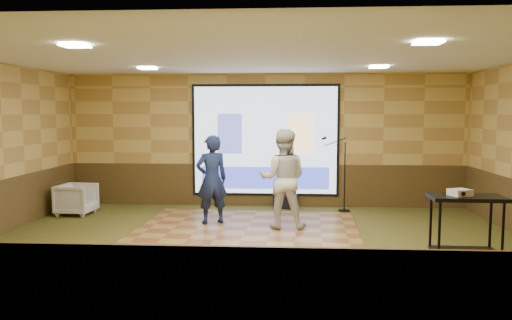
# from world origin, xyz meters

# --- Properties ---
(ground) EXTENTS (9.00, 9.00, 0.00)m
(ground) POSITION_xyz_m (0.00, 0.00, 0.00)
(ground) COLOR #2F3819
(ground) RESTS_ON ground
(room_shell) EXTENTS (9.04, 7.04, 3.02)m
(room_shell) POSITION_xyz_m (0.00, 0.00, 2.09)
(room_shell) COLOR tan
(room_shell) RESTS_ON ground
(wainscot_back) EXTENTS (9.00, 0.04, 0.95)m
(wainscot_back) POSITION_xyz_m (0.00, 3.48, 0.47)
(wainscot_back) COLOR #473217
(wainscot_back) RESTS_ON ground
(wainscot_front) EXTENTS (9.00, 0.04, 0.95)m
(wainscot_front) POSITION_xyz_m (0.00, -3.48, 0.47)
(wainscot_front) COLOR #473217
(wainscot_front) RESTS_ON ground
(projector_screen) EXTENTS (3.32, 0.06, 2.52)m
(projector_screen) POSITION_xyz_m (0.00, 3.44, 1.47)
(projector_screen) COLOR black
(projector_screen) RESTS_ON room_shell
(downlight_nw) EXTENTS (0.32, 0.32, 0.02)m
(downlight_nw) POSITION_xyz_m (-2.20, 1.80, 2.97)
(downlight_nw) COLOR #FFF0BF
(downlight_nw) RESTS_ON room_shell
(downlight_ne) EXTENTS (0.32, 0.32, 0.02)m
(downlight_ne) POSITION_xyz_m (2.20, 1.80, 2.97)
(downlight_ne) COLOR #FFF0BF
(downlight_ne) RESTS_ON room_shell
(downlight_sw) EXTENTS (0.32, 0.32, 0.02)m
(downlight_sw) POSITION_xyz_m (-2.20, -1.50, 2.97)
(downlight_sw) COLOR #FFF0BF
(downlight_sw) RESTS_ON room_shell
(downlight_se) EXTENTS (0.32, 0.32, 0.02)m
(downlight_se) POSITION_xyz_m (2.20, -1.50, 2.97)
(downlight_se) COLOR #FFF0BF
(downlight_se) RESTS_ON room_shell
(dance_floor) EXTENTS (4.11, 3.20, 0.03)m
(dance_floor) POSITION_xyz_m (-0.22, 1.23, 0.01)
(dance_floor) COLOR olive
(dance_floor) RESTS_ON ground
(player_left) EXTENTS (0.72, 0.62, 1.68)m
(player_left) POSITION_xyz_m (-0.92, 1.48, 0.87)
(player_left) COLOR #151F42
(player_left) RESTS_ON dance_floor
(player_right) EXTENTS (0.92, 0.74, 1.80)m
(player_right) POSITION_xyz_m (0.42, 1.19, 0.93)
(player_right) COLOR beige
(player_right) RESTS_ON dance_floor
(av_table) EXTENTS (0.96, 0.51, 1.02)m
(av_table) POSITION_xyz_m (2.91, -1.00, 0.72)
(av_table) COLOR black
(av_table) RESTS_ON ground
(projector) EXTENTS (0.33, 0.31, 0.09)m
(projector) POSITION_xyz_m (2.82, -1.00, 1.06)
(projector) COLOR silver
(projector) RESTS_ON av_table
(mic_stand) EXTENTS (0.63, 0.26, 1.62)m
(mic_stand) POSITION_xyz_m (1.68, 2.95, 0.49)
(mic_stand) COLOR black
(mic_stand) RESTS_ON ground
(banquet_chair) EXTENTS (0.75, 0.73, 0.65)m
(banquet_chair) POSITION_xyz_m (-3.88, 2.23, 0.33)
(banquet_chair) COLOR gray
(banquet_chair) RESTS_ON ground
(duffel_bag) EXTENTS (0.56, 0.46, 0.30)m
(duffel_bag) POSITION_xyz_m (0.47, 3.23, 0.15)
(duffel_bag) COLOR black
(duffel_bag) RESTS_ON ground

